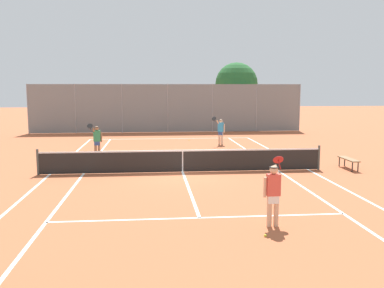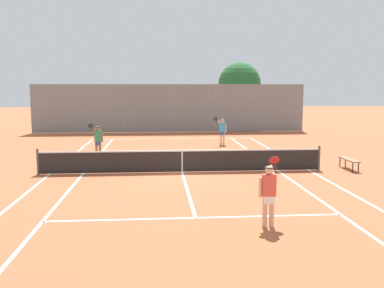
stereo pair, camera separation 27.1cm
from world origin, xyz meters
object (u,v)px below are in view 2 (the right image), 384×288
Objects in this scene: loose_tennis_ball_1 at (191,140)px; courtside_bench at (349,160)px; player_far_right at (222,130)px; loose_tennis_ball_0 at (260,236)px; tennis_net at (182,160)px; player_near_side at (269,192)px; player_far_left at (98,139)px; tree_behind_left at (239,85)px.

loose_tennis_ball_1 is 0.04× the size of courtside_bench.
loose_tennis_ball_0 is at bearing -95.48° from player_far_right.
player_near_side is (1.81, -7.27, 0.42)m from tennis_net.
courtside_bench reaches higher than loose_tennis_ball_0.
player_far_left reaches higher than tennis_net.
player_far_left is at bearing 133.45° from tennis_net.
loose_tennis_ball_1 is at bearing 50.20° from player_far_left.
tennis_net is 8.18m from loose_tennis_ball_0.
tree_behind_left is (-1.24, 19.37, 3.38)m from courtside_bench.
courtside_bench is (5.92, 8.09, 0.38)m from loose_tennis_ball_0.
loose_tennis_ball_0 is (1.41, -8.05, -0.48)m from tennis_net.
player_far_left is 1.00× the size of player_far_right.
player_far_left is at bearing 116.95° from player_near_side.
loose_tennis_ball_1 is at bearing 128.11° from player_far_right.
tree_behind_left reaches higher than loose_tennis_ball_1.
loose_tennis_ball_1 is 0.01× the size of tree_behind_left.
tree_behind_left is at bearing 80.33° from loose_tennis_ball_0.
loose_tennis_ball_0 is (-1.58, -16.46, -0.89)m from player_far_right.
loose_tennis_ball_1 is (-1.77, 2.26, -0.89)m from player_far_right.
tennis_net is 7.51m from player_near_side.
player_far_left is 26.88× the size of loose_tennis_ball_0.
player_near_side reaches higher than loose_tennis_ball_0.
tennis_net is 6.76× the size of player_near_side.
loose_tennis_ball_0 is at bearing -117.02° from player_near_side.
loose_tennis_ball_1 is at bearing -119.12° from tree_behind_left.
tree_behind_left is (4.68, 27.47, 3.75)m from loose_tennis_ball_0.
loose_tennis_ball_1 is 12.27m from courtside_bench.
player_near_side is at bearing 62.98° from loose_tennis_ball_0.
courtside_bench is at bearing 53.82° from loose_tennis_ball_0.
player_far_right is (2.99, 8.42, 0.42)m from tennis_net.
tennis_net is at bearing -179.65° from courtside_bench.
loose_tennis_ball_0 is at bearing -126.18° from courtside_bench.
loose_tennis_ball_1 is 10.69m from tree_behind_left.
tree_behind_left is at bearing 80.88° from player_near_side.
player_near_side is at bearing -76.05° from tennis_net.
tennis_net is 8.00× the size of courtside_bench.
player_far_left reaches higher than loose_tennis_ball_0.
loose_tennis_ball_1 is (5.30, 6.36, -0.89)m from player_far_left.
player_far_right is at bearing -105.74° from tree_behind_left.
player_near_side reaches higher than tennis_net.
player_near_side is 9.18m from courtside_bench.
player_far_left is at bearing 113.97° from loose_tennis_ball_0.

